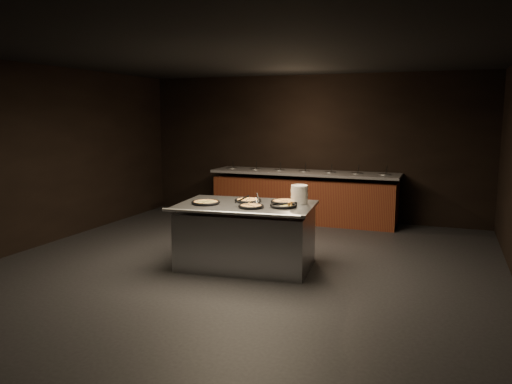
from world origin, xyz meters
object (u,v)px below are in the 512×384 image
plate_stack (299,194)px  pan_cheese_whole (248,200)px  serving_counter (246,237)px  pan_veggie_whole (206,202)px

plate_stack → pan_cheese_whole: bearing=-169.0°
plate_stack → serving_counter: bearing=-153.9°
plate_stack → pan_veggie_whole: (-1.20, -0.51, -0.10)m
pan_veggie_whole → pan_cheese_whole: 0.61m
serving_counter → plate_stack: bearing=20.3°
pan_veggie_whole → pan_cheese_whole: (0.48, 0.37, -0.00)m
serving_counter → pan_cheese_whole: bearing=98.8°
serving_counter → pan_veggie_whole: 0.74m
pan_veggie_whole → pan_cheese_whole: size_ratio=1.05×
serving_counter → pan_veggie_whole: (-0.53, -0.18, 0.48)m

